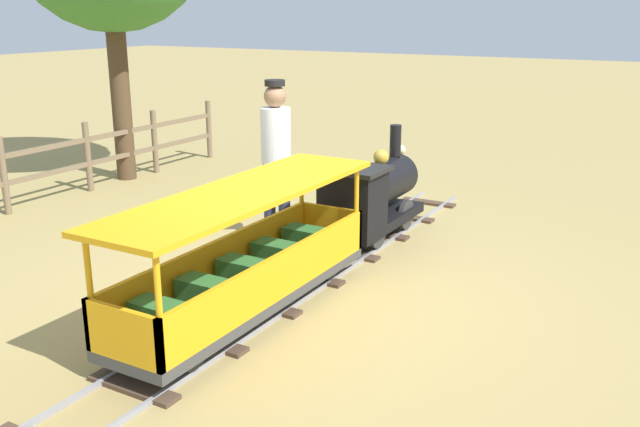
# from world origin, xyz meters

# --- Properties ---
(ground_plane) EXTENTS (60.00, 60.00, 0.00)m
(ground_plane) POSITION_xyz_m (0.00, 0.00, 0.00)
(ground_plane) COLOR #A38C51
(track) EXTENTS (0.66, 6.40, 0.04)m
(track) POSITION_xyz_m (0.00, 0.09, 0.02)
(track) COLOR gray
(track) RESTS_ON ground_plane
(locomotive) EXTENTS (0.62, 1.44, 1.07)m
(locomotive) POSITION_xyz_m (0.00, 1.31, 0.49)
(locomotive) COLOR black
(locomotive) RESTS_ON ground_plane
(passenger_car) EXTENTS (0.72, 2.70, 0.97)m
(passenger_car) POSITION_xyz_m (0.00, -0.81, 0.42)
(passenger_car) COLOR #3F3F3F
(passenger_car) RESTS_ON ground_plane
(conductor_person) EXTENTS (0.30, 0.30, 1.62)m
(conductor_person) POSITION_xyz_m (-0.86, 0.91, 0.96)
(conductor_person) COLOR #282D47
(conductor_person) RESTS_ON ground_plane
(fence_section) EXTENTS (0.08, 7.48, 0.90)m
(fence_section) POSITION_xyz_m (-4.05, 0.09, 0.48)
(fence_section) COLOR #756047
(fence_section) RESTS_ON ground_plane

